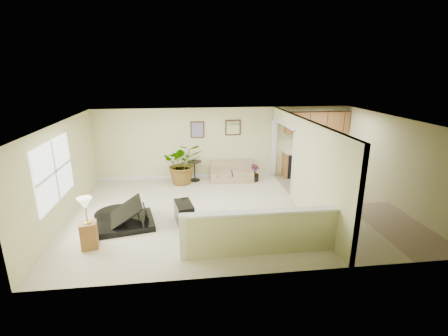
{
  "coord_description": "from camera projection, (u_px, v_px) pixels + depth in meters",
  "views": [
    {
      "loc": [
        -1.39,
        -8.22,
        3.74
      ],
      "look_at": [
        -0.33,
        0.4,
        1.11
      ],
      "focal_mm": 26.0,
      "sensor_mm": 36.0,
      "label": 1
    }
  ],
  "objects": [
    {
      "name": "right_wall",
      "position": [
        394.0,
        161.0,
        9.21
      ],
      "size": [
        0.04,
        6.0,
        2.5
      ],
      "primitive_type": "cube",
      "color": "#C8C688",
      "rests_on": "floor"
    },
    {
      "name": "pony_half_wall",
      "position": [
        259.0,
        232.0,
        6.73
      ],
      "size": [
        3.42,
        0.22,
        1.0
      ],
      "color": "#C8C688",
      "rests_on": "floor"
    },
    {
      "name": "left_wall",
      "position": [
        62.0,
        173.0,
        8.17
      ],
      "size": [
        0.04,
        6.0,
        2.5
      ],
      "primitive_type": "cube",
      "color": "#C8C688",
      "rests_on": "floor"
    },
    {
      "name": "kitchen_vinyl",
      "position": [
        344.0,
        204.0,
        9.42
      ],
      "size": [
        2.7,
        6.0,
        0.01
      ],
      "primitive_type": "cube",
      "color": "tan",
      "rests_on": "floor"
    },
    {
      "name": "ceiling",
      "position": [
        239.0,
        120.0,
        8.33
      ],
      "size": [
        9.0,
        6.0,
        0.04
      ],
      "primitive_type": "cube",
      "color": "white",
      "rests_on": "back_wall"
    },
    {
      "name": "interior_partition",
      "position": [
        299.0,
        163.0,
        9.15
      ],
      "size": [
        0.18,
        5.99,
        2.5
      ],
      "color": "#C8C688",
      "rests_on": "floor"
    },
    {
      "name": "loveseat",
      "position": [
        231.0,
        171.0,
        11.44
      ],
      "size": [
        1.53,
        0.92,
        0.85
      ],
      "rotation": [
        0.0,
        0.0,
        -0.05
      ],
      "color": "#977960",
      "rests_on": "floor"
    },
    {
      "name": "back_wall",
      "position": [
        224.0,
        143.0,
        11.54
      ],
      "size": [
        9.0,
        0.04,
        2.5
      ],
      "primitive_type": "cube",
      "color": "#C8C688",
      "rests_on": "floor"
    },
    {
      "name": "floor",
      "position": [
        238.0,
        210.0,
        9.05
      ],
      "size": [
        9.0,
        9.0,
        0.0
      ],
      "primitive_type": "plane",
      "color": "beige",
      "rests_on": "ground"
    },
    {
      "name": "piano_bench",
      "position": [
        184.0,
        213.0,
        8.24
      ],
      "size": [
        0.54,
        0.84,
        0.52
      ],
      "primitive_type": "cube",
      "rotation": [
        0.0,
        0.0,
        0.19
      ],
      "color": "black",
      "rests_on": "floor"
    },
    {
      "name": "front_wall",
      "position": [
        265.0,
        214.0,
        5.84
      ],
      "size": [
        9.0,
        0.04,
        2.5
      ],
      "primitive_type": "cube",
      "color": "#C8C688",
      "rests_on": "floor"
    },
    {
      "name": "lamp_stand",
      "position": [
        88.0,
        227.0,
        7.0
      ],
      "size": [
        0.4,
        0.4,
        1.17
      ],
      "color": "brown",
      "rests_on": "floor"
    },
    {
      "name": "kitchen_cabinets",
      "position": [
        312.0,
        152.0,
        11.77
      ],
      "size": [
        2.36,
        0.65,
        2.33
      ],
      "color": "brown",
      "rests_on": "floor"
    },
    {
      "name": "piano",
      "position": [
        122.0,
        203.0,
        8.1
      ],
      "size": [
        1.84,
        1.86,
        1.32
      ],
      "rotation": [
        0.0,
        0.0,
        0.21
      ],
      "color": "black",
      "rests_on": "floor"
    },
    {
      "name": "wall_mirror",
      "position": [
        233.0,
        128.0,
        11.39
      ],
      "size": [
        0.55,
        0.04,
        0.55
      ],
      "color": "#3B2215",
      "rests_on": "back_wall"
    },
    {
      "name": "accent_table",
      "position": [
        195.0,
        168.0,
        11.31
      ],
      "size": [
        0.49,
        0.49,
        0.71
      ],
      "color": "black",
      "rests_on": "floor"
    },
    {
      "name": "left_window",
      "position": [
        54.0,
        171.0,
        7.64
      ],
      "size": [
        0.05,
        2.15,
        1.45
      ],
      "primitive_type": "cube",
      "color": "white",
      "rests_on": "left_wall"
    },
    {
      "name": "wall_art_left",
      "position": [
        197.0,
        130.0,
        11.26
      ],
      "size": [
        0.48,
        0.04,
        0.58
      ],
      "color": "#3B2215",
      "rests_on": "back_wall"
    },
    {
      "name": "small_plant",
      "position": [
        254.0,
        174.0,
        11.37
      ],
      "size": [
        0.4,
        0.4,
        0.58
      ],
      "color": "black",
      "rests_on": "floor"
    },
    {
      "name": "palm_plant",
      "position": [
        183.0,
        164.0,
        10.97
      ],
      "size": [
        1.38,
        1.23,
        1.43
      ],
      "color": "black",
      "rests_on": "floor"
    }
  ]
}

